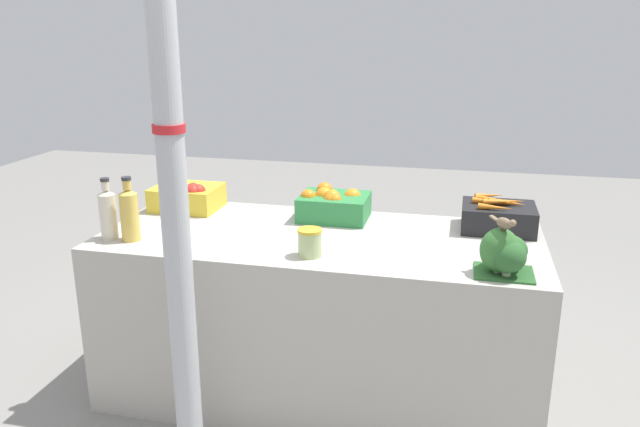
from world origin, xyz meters
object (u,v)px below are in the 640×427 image
Objects in this scene: pickle_jar at (310,242)px; juice_bottle_golden at (129,213)px; broccoli_pile at (504,252)px; juice_bottle_cloudy at (108,213)px; carrot_crate at (498,216)px; apple_crate at (186,195)px; support_pole at (169,133)px; sparrow_bird at (505,223)px; orange_crate at (333,204)px.

juice_bottle_golden is at bearing 179.08° from pickle_jar.
juice_bottle_cloudy is at bearing 178.88° from broccoli_pile.
apple_crate is at bearing -179.63° from carrot_crate.
support_pole is at bearing -43.22° from juice_bottle_golden.
sparrow_bird is at bearing -108.52° from broccoli_pile.
orange_crate is 1.00× the size of carrot_crate.
juice_bottle_golden is (-1.56, -0.51, 0.06)m from carrot_crate.
sparrow_bird is at bearing -20.02° from apple_crate.
pickle_jar is 1.02× the size of sparrow_bird.
broccoli_pile reaches higher than orange_crate.
juice_bottle_golden is 0.81m from pickle_jar.
juice_bottle_golden is 1.55m from sparrow_bird.
juice_bottle_golden reaches higher than juice_bottle_cloudy.
broccoli_pile is at bearing -1.49° from pickle_jar.
pickle_jar is (-0.75, 0.02, -0.03)m from broccoli_pile.
broccoli_pile is (1.53, -0.53, 0.01)m from apple_crate.
broccoli_pile is at bearing 122.08° from sparrow_bird.
carrot_crate is 2.89× the size of sparrow_bird.
sparrow_bird is at bearing -90.91° from carrot_crate.
pickle_jar is at bearing -132.71° from sparrow_bird.
carrot_crate is at bearing 16.98° from juice_bottle_cloudy.
orange_crate is at bearing -165.97° from sparrow_bird.
pickle_jar is at bearing -88.57° from orange_crate.
apple_crate is 0.50m from juice_bottle_golden.
juice_bottle_cloudy reaches higher than orange_crate.
orange_crate is (0.76, 0.01, -0.00)m from apple_crate.
broccoli_pile is 0.78× the size of juice_bottle_golden.
carrot_crate is 0.92m from pickle_jar.
broccoli_pile is 0.12m from sparrow_bird.
support_pole is 9.41× the size of juice_bottle_golden.
apple_crate is 1.19× the size of juice_bottle_cloudy.
apple_crate reaches higher than pickle_jar.
apple_crate is at bearing 86.53° from juice_bottle_golden.
broccoli_pile reaches higher than carrot_crate.
carrot_crate is at bearing 139.68° from sparrow_bird.
juice_bottle_golden reaches higher than apple_crate.
pickle_jar is (0.91, -0.01, -0.06)m from juice_bottle_cloudy.
broccoli_pile is 1.96× the size of sparrow_bird.
support_pole is 9.79× the size of juice_bottle_cloudy.
broccoli_pile reaches higher than apple_crate.
juice_bottle_cloudy is 0.10m from juice_bottle_golden.
sparrow_bird is (1.65, -0.06, 0.09)m from juice_bottle_cloudy.
juice_bottle_cloudy is at bearing -163.02° from carrot_crate.
support_pole reaches higher than orange_crate.
support_pole is 1.08m from orange_crate.
carrot_crate is 1.64m from juice_bottle_golden.
juice_bottle_cloudy is (-0.13, -0.50, 0.04)m from apple_crate.
broccoli_pile is at bearing -1.20° from juice_bottle_golden.
orange_crate is at bearing 32.63° from juice_bottle_golden.
pickle_jar is at bearing 178.51° from broccoli_pile.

